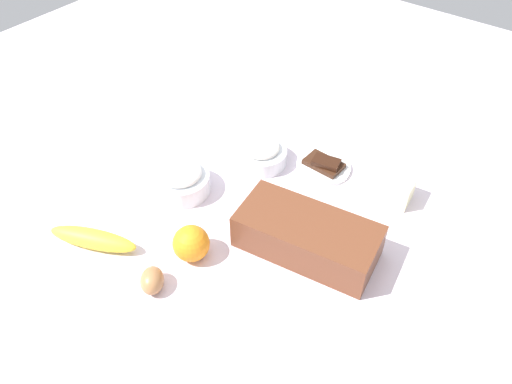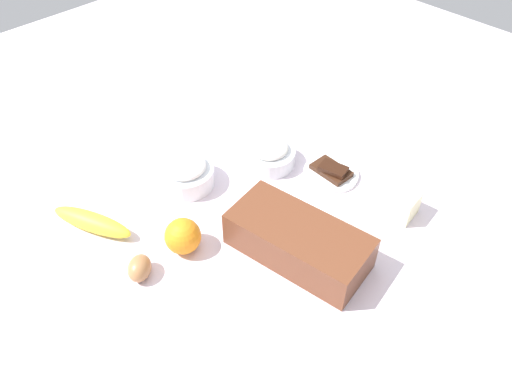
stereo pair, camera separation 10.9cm
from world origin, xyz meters
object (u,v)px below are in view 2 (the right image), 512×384
at_px(banana, 92,222).
at_px(orange_fruit, 183,236).
at_px(flour_bowl, 269,154).
at_px(chocolate_plate, 331,172).
at_px(butter_block, 396,201).
at_px(sugar_bowl, 185,173).
at_px(loaf_pan, 298,241).
at_px(egg_near_butter, 140,268).

height_order(banana, orange_fruit, orange_fruit).
xyz_separation_m(flour_bowl, chocolate_plate, (0.13, 0.07, -0.02)).
height_order(banana, butter_block, butter_block).
relative_size(flour_bowl, sugar_bowl, 0.95).
bearing_deg(sugar_bowl, butter_block, 34.68).
bearing_deg(butter_block, sugar_bowl, -145.32).
xyz_separation_m(sugar_bowl, orange_fruit, (0.15, -0.13, 0.00)).
distance_m(flour_bowl, butter_block, 0.31).
relative_size(loaf_pan, butter_block, 3.30).
distance_m(sugar_bowl, chocolate_plate, 0.34).
bearing_deg(loaf_pan, flour_bowl, 136.89).
bearing_deg(egg_near_butter, orange_fruit, 86.77).
bearing_deg(banana, egg_near_butter, 0.00).
relative_size(loaf_pan, chocolate_plate, 2.28).
relative_size(sugar_bowl, egg_near_butter, 2.20).
height_order(flour_bowl, sugar_bowl, sugar_bowl).
height_order(butter_block, chocolate_plate, butter_block).
bearing_deg(loaf_pan, sugar_bowl, 175.81).
distance_m(butter_block, chocolate_plate, 0.17).
bearing_deg(sugar_bowl, banana, -97.01).
distance_m(flour_bowl, chocolate_plate, 0.15).
bearing_deg(butter_block, chocolate_plate, -177.13).
distance_m(loaf_pan, chocolate_plate, 0.26).
bearing_deg(flour_bowl, banana, -105.02).
xyz_separation_m(flour_bowl, banana, (-0.11, -0.42, -0.01)).
height_order(flour_bowl, chocolate_plate, flour_bowl).
distance_m(loaf_pan, sugar_bowl, 0.32).
height_order(sugar_bowl, egg_near_butter, sugar_bowl).
xyz_separation_m(orange_fruit, egg_near_butter, (-0.01, -0.10, -0.01)).
bearing_deg(egg_near_butter, banana, -180.00).
bearing_deg(egg_near_butter, butter_block, 63.88).
relative_size(loaf_pan, banana, 1.56).
xyz_separation_m(flour_bowl, sugar_bowl, (-0.08, -0.19, 0.00)).
bearing_deg(loaf_pan, egg_near_butter, -133.74).
height_order(loaf_pan, sugar_bowl, loaf_pan).
distance_m(flour_bowl, egg_near_butter, 0.42).
bearing_deg(flour_bowl, loaf_pan, -34.22).
relative_size(egg_near_butter, chocolate_plate, 0.46).
distance_m(banana, butter_block, 0.65).
bearing_deg(sugar_bowl, flour_bowl, 65.99).
distance_m(loaf_pan, flour_bowl, 0.29).
relative_size(flour_bowl, butter_block, 1.39).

